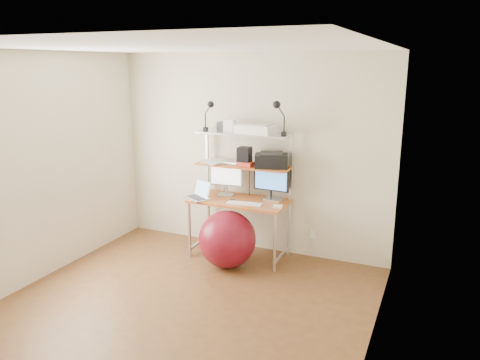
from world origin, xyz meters
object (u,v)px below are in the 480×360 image
object	(u,v)px
printer	(271,160)
monitor_silver	(226,175)
laptop	(199,195)
exercise_ball	(227,239)
monitor_black	(271,182)

from	to	relation	value
printer	monitor_silver	bearing A→B (deg)	162.74
laptop	exercise_ball	world-z (taller)	laptop
monitor_silver	laptop	distance (m)	0.42
monitor_black	printer	xyz separation A→B (m)	(0.01, -0.02, 0.27)
monitor_black	laptop	bearing A→B (deg)	-157.26
monitor_black	laptop	distance (m)	0.90
printer	laptop	bearing A→B (deg)	179.85
monitor_silver	monitor_black	bearing A→B (deg)	-3.99
monitor_black	monitor_silver	bearing A→B (deg)	-173.88
monitor_silver	laptop	bearing A→B (deg)	-139.50
monitor_silver	monitor_black	xyz separation A→B (m)	(0.59, 0.03, -0.03)
laptop	printer	bearing A→B (deg)	48.62
monitor_silver	monitor_black	world-z (taller)	monitor_silver
laptop	printer	distance (m)	0.99
laptop	monitor_black	bearing A→B (deg)	49.78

